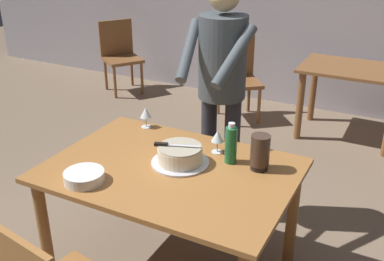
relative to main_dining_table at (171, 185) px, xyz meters
name	(u,v)px	position (x,y,z in m)	size (l,w,h in m)	color
main_dining_table	(171,185)	(0.00, 0.00, 0.00)	(1.40, 0.99, 0.75)	#9E6633
cake_on_platter	(180,155)	(0.02, 0.08, 0.16)	(0.34, 0.34, 0.11)	silver
cake_knife	(168,145)	(-0.05, 0.05, 0.23)	(0.26, 0.11, 0.02)	silver
plate_stack	(84,177)	(-0.34, -0.34, 0.14)	(0.22, 0.22, 0.06)	white
wine_glass_near	(146,113)	(-0.44, 0.42, 0.21)	(0.08, 0.08, 0.14)	silver
wine_glass_far	(217,137)	(0.15, 0.31, 0.21)	(0.08, 0.08, 0.14)	silver
water_bottle	(231,144)	(0.28, 0.22, 0.22)	(0.07, 0.07, 0.25)	#1E6B38
hurricane_lamp	(260,152)	(0.45, 0.22, 0.22)	(0.11, 0.11, 0.21)	black
person_cutting_cake	(221,79)	(-0.01, 0.71, 0.44)	(0.47, 0.55, 1.72)	#2D2D38
background_table	(352,83)	(0.59, 2.59, -0.06)	(1.00, 0.70, 0.74)	brown
background_chair_0	(120,54)	(-2.31, 2.72, -0.15)	(0.61, 0.61, 0.90)	brown
background_chair_1	(237,75)	(-0.63, 2.57, -0.15)	(0.62, 0.62, 0.90)	brown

